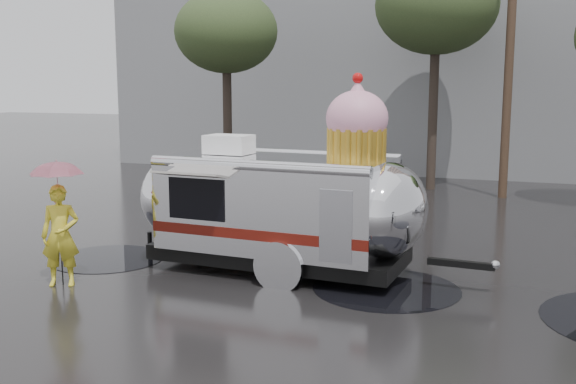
% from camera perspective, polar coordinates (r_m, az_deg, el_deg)
% --- Properties ---
extents(ground, '(120.00, 120.00, 0.00)m').
position_cam_1_polar(ground, '(10.35, -0.53, -12.02)').
color(ground, black).
rests_on(ground, ground).
extents(puddles, '(13.27, 4.42, 0.01)m').
position_cam_1_polar(puddles, '(12.68, 9.22, -8.08)').
color(puddles, black).
rests_on(puddles, ground).
extents(grey_building, '(22.00, 12.00, 13.00)m').
position_cam_1_polar(grey_building, '(33.95, 7.74, 13.81)').
color(grey_building, slate).
rests_on(grey_building, ground).
extents(utility_pole, '(1.60, 0.28, 9.00)m').
position_cam_1_polar(utility_pole, '(23.05, 18.24, 10.95)').
color(utility_pole, '#473323').
rests_on(utility_pole, ground).
extents(tree_left, '(3.64, 3.64, 6.95)m').
position_cam_1_polar(tree_left, '(24.42, -5.25, 13.28)').
color(tree_left, '#382D26').
rests_on(tree_left, ground).
extents(tree_mid, '(4.20, 4.20, 8.03)m').
position_cam_1_polar(tree_mid, '(24.40, 12.47, 15.12)').
color(tree_mid, '#382D26').
rests_on(tree_mid, ground).
extents(barricade_row, '(4.30, 0.80, 1.00)m').
position_cam_1_polar(barricade_row, '(21.24, -5.03, 0.47)').
color(barricade_row, '#473323').
rests_on(barricade_row, ground).
extents(airstream_trailer, '(7.46, 2.93, 4.02)m').
position_cam_1_polar(airstream_trailer, '(13.42, -0.44, -0.81)').
color(airstream_trailer, silver).
rests_on(airstream_trailer, ground).
extents(person_left, '(0.81, 0.70, 1.90)m').
position_cam_1_polar(person_left, '(13.21, -18.71, -3.50)').
color(person_left, yellow).
rests_on(person_left, ground).
extents(umbrella_pink, '(1.21, 1.21, 2.37)m').
position_cam_1_polar(umbrella_pink, '(13.03, -18.94, 0.82)').
color(umbrella_pink, '#CE798E').
rests_on(umbrella_pink, ground).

